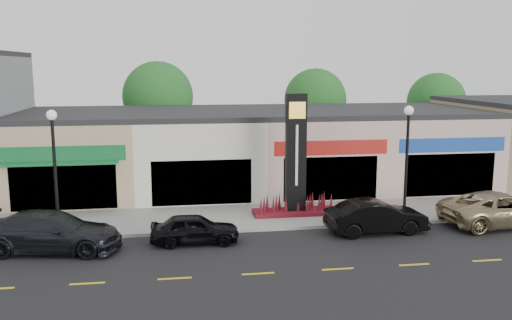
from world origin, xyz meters
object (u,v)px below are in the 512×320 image
at_px(lamp_east_near, 407,151).
at_px(lamp_west_near, 54,160).
at_px(car_dark_sedan, 51,232).
at_px(car_black_conv, 376,217).
at_px(pylon_sign, 296,172).
at_px(car_black_sedan, 195,229).
at_px(car_gold_suv, 501,209).

bearing_deg(lamp_east_near, lamp_west_near, 180.00).
xyz_separation_m(lamp_west_near, car_dark_sedan, (0.08, -1.81, -2.66)).
distance_m(lamp_west_near, car_black_conv, 14.37).
relative_size(lamp_west_near, pylon_sign, 0.91).
xyz_separation_m(pylon_sign, car_black_sedan, (-5.13, -3.39, -1.64)).
distance_m(lamp_west_near, car_dark_sedan, 3.22).
bearing_deg(lamp_east_near, car_gold_suv, -15.29).
bearing_deg(car_dark_sedan, car_black_conv, -78.92).
relative_size(car_dark_sedan, car_black_conv, 1.24).
xyz_separation_m(pylon_sign, car_gold_suv, (9.28, -2.87, -1.48)).
relative_size(pylon_sign, car_dark_sedan, 1.07).
bearing_deg(lamp_west_near, car_dark_sedan, -87.48).
bearing_deg(car_black_conv, car_gold_suv, -90.44).
bearing_deg(car_black_conv, lamp_east_near, -56.69).
bearing_deg(car_gold_suv, lamp_east_near, 69.68).
bearing_deg(lamp_west_near, pylon_sign, 8.77).
distance_m(lamp_west_near, car_gold_suv, 20.49).
relative_size(pylon_sign, car_gold_suv, 1.05).
height_order(lamp_west_near, car_black_conv, lamp_west_near).
bearing_deg(pylon_sign, car_gold_suv, -17.17).
xyz_separation_m(car_dark_sedan, car_gold_suv, (20.20, 0.64, -0.02)).
height_order(lamp_west_near, car_black_sedan, lamp_west_near).
bearing_deg(lamp_west_near, car_black_sedan, -16.09).
distance_m(lamp_east_near, car_black_conv, 3.66).
height_order(pylon_sign, car_black_sedan, pylon_sign).
xyz_separation_m(lamp_east_near, car_gold_suv, (4.28, -1.17, -2.68)).
bearing_deg(car_dark_sedan, lamp_west_near, 12.08).
relative_size(lamp_east_near, car_black_conv, 1.20).
bearing_deg(car_dark_sedan, car_black_sedan, -79.29).
xyz_separation_m(pylon_sign, car_dark_sedan, (-10.92, -3.51, -1.46)).
height_order(pylon_sign, car_black_conv, pylon_sign).
bearing_deg(lamp_east_near, pylon_sign, 161.25).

